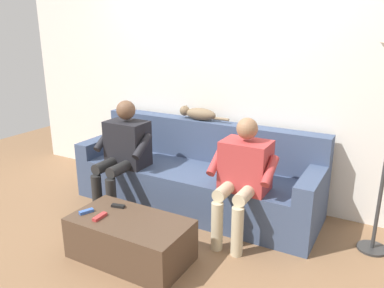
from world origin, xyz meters
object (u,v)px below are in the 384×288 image
at_px(couch, 197,178).
at_px(person_right_seated, 124,149).
at_px(person_left_seated, 243,172).
at_px(remote_blue, 86,211).
at_px(cat_on_backrest, 198,114).
at_px(coffee_table, 130,239).
at_px(remote_black, 118,206).
at_px(remote_red, 100,217).

distance_m(couch, person_right_seated, 0.81).
distance_m(person_left_seated, remote_blue, 1.33).
bearing_deg(couch, cat_on_backrest, -63.44).
height_order(couch, cat_on_backrest, cat_on_backrest).
distance_m(coffee_table, remote_blue, 0.42).
bearing_deg(coffee_table, remote_blue, 12.50).
height_order(coffee_table, remote_black, remote_black).
bearing_deg(remote_blue, person_left_seated, 153.09).
relative_size(coffee_table, remote_black, 8.22).
bearing_deg(coffee_table, couch, -90.00).
height_order(coffee_table, cat_on_backrest, cat_on_backrest).
relative_size(person_right_seated, cat_on_backrest, 1.92).
xyz_separation_m(cat_on_backrest, remote_black, (0.09, 1.24, -0.56)).
distance_m(person_left_seated, remote_black, 1.09).
bearing_deg(coffee_table, cat_on_backrest, -84.72).
relative_size(cat_on_backrest, remote_red, 4.23).
bearing_deg(couch, remote_blue, 72.67).
distance_m(couch, cat_on_backrest, 0.68).
bearing_deg(person_right_seated, coffee_table, 130.75).
bearing_deg(cat_on_backrest, remote_red, 86.48).
distance_m(couch, person_left_seated, 0.80).
xyz_separation_m(couch, person_right_seated, (0.64, 0.37, 0.32)).
relative_size(couch, remote_blue, 21.71).
xyz_separation_m(couch, remote_red, (0.22, 1.21, 0.06)).
distance_m(coffee_table, remote_red, 0.30).
relative_size(coffee_table, person_left_seated, 0.89).
bearing_deg(remote_blue, couch, -173.80).
relative_size(person_left_seated, remote_black, 9.21).
height_order(remote_red, remote_black, remote_red).
distance_m(remote_blue, remote_black, 0.26).
bearing_deg(person_left_seated, remote_red, 44.86).
relative_size(person_left_seated, cat_on_backrest, 1.86).
bearing_deg(person_right_seated, person_left_seated, -179.42).
relative_size(cat_on_backrest, remote_black, 4.94).
height_order(person_left_seated, cat_on_backrest, person_left_seated).
bearing_deg(couch, coffee_table, 90.00).
height_order(person_right_seated, remote_red, person_right_seated).
bearing_deg(cat_on_backrest, person_left_seated, 141.15).
xyz_separation_m(coffee_table, remote_black, (0.21, -0.12, 0.18)).
bearing_deg(remote_black, couch, 65.59).
distance_m(person_right_seated, remote_black, 0.79).
bearing_deg(person_left_seated, person_right_seated, 0.58).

